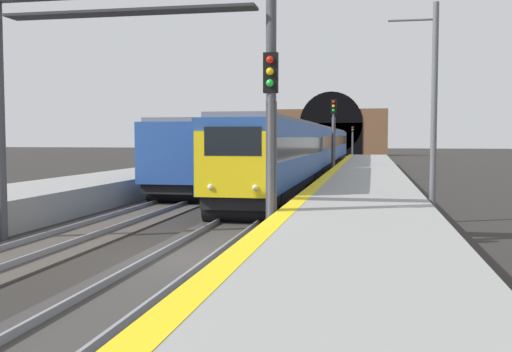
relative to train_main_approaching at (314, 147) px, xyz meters
name	(u,v)px	position (x,y,z in m)	size (l,w,h in m)	color
ground_plane	(186,260)	(-34.15, 0.00, -2.27)	(320.00, 320.00, 0.00)	#282623
platform_right	(356,244)	(-34.15, -4.19, -1.72)	(112.00, 4.25, 1.10)	gray
platform_right_edge_strip	(278,218)	(-34.15, -2.32, -1.17)	(112.00, 0.50, 0.01)	yellow
track_main_line	(186,258)	(-34.15, 0.00, -2.22)	(160.00, 2.72, 0.21)	#383533
track_adjacent_line	(28,252)	(-34.15, 4.38, -2.23)	(160.00, 3.02, 0.21)	#423D38
train_main_approaching	(314,147)	(0.00, 0.00, 0.00)	(57.68, 2.92, 3.95)	#264C99
train_adjacent_platform	(253,148)	(-3.56, 4.38, -0.01)	(39.82, 2.86, 4.86)	#264C99
railway_signal_near	(271,133)	(-32.79, -1.92, 0.92)	(0.39, 0.38, 5.28)	#4C4C54
railway_signal_mid	(333,132)	(-6.01, -1.92, 1.19)	(0.39, 0.38, 5.76)	#4C4C54
railway_signal_far	(353,140)	(39.03, -1.92, 0.52)	(0.39, 0.38, 4.71)	#4C4C54
overhead_signal_gantry	(128,50)	(-32.45, 2.19, 3.24)	(0.70, 8.40, 7.35)	#3F3F47
tunnel_portal	(331,132)	(55.00, 2.19, 1.75)	(2.37, 19.01, 10.90)	brown
catenary_mast_near	(433,111)	(-26.21, -6.69, 1.74)	(0.22, 1.76, 7.83)	#595B60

